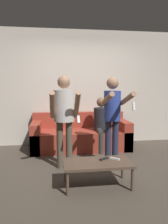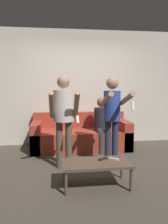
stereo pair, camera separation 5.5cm
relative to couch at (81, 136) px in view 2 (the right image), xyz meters
The scene contains 9 objects.
ground_plane 1.26m from the couch, 87.86° to the right, with size 14.00×14.00×0.00m, color #4C4238.
wall_back 1.18m from the couch, 84.49° to the left, with size 6.40×0.06×2.70m.
couch is the anchor object (origin of this frame).
person_standing_left 1.41m from the couch, 109.79° to the right, with size 0.46×0.65×1.57m.
person_standing_right 1.41m from the couch, 70.39° to the right, with size 0.41×0.75×1.55m.
person_seated 0.61m from the couch, 24.23° to the right, with size 0.33×0.54×1.15m.
coffee_table 1.89m from the couch, 89.90° to the right, with size 0.95×0.49×0.35m.
remote_near 1.85m from the couch, 81.69° to the right, with size 0.14×0.12×0.02m.
remote_far 1.81m from the couch, 86.36° to the right, with size 0.15×0.11×0.02m.
Camera 2 is at (-0.59, -3.54, 1.40)m, focal length 35.00 mm.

